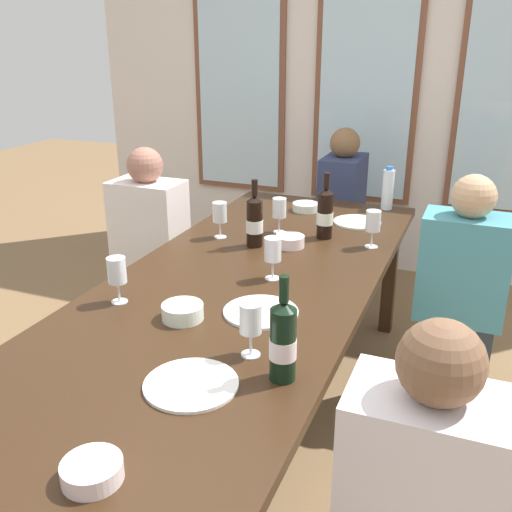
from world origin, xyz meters
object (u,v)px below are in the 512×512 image
Objects in this scene: wine_glass_4 at (251,321)px; seated_person_4 at (341,217)px; white_plate_2 at (261,312)px; tasting_bowl_2 at (290,241)px; tasting_bowl_1 at (92,471)px; wine_glass_3 at (373,223)px; tasting_bowl_0 at (183,312)px; wine_glass_1 at (273,250)px; white_plate_0 at (191,384)px; seated_person_3 at (459,301)px; wine_bottle_0 at (325,213)px; wine_bottle_1 at (255,221)px; dining_table at (227,309)px; wine_glass_0 at (117,271)px; tasting_bowl_3 at (306,207)px; wine_bottle_2 at (283,341)px; wine_glass_2 at (220,213)px; white_plate_1 at (357,222)px; wine_glass_5 at (279,210)px; seated_person_2 at (151,253)px; water_bottle at (388,189)px.

wine_glass_4 is 2.20m from seated_person_4.
tasting_bowl_2 is (-0.12, 0.68, 0.02)m from white_plate_2.
wine_glass_3 is at bearing 81.01° from tasting_bowl_1.
wine_glass_1 is at bearing 69.59° from tasting_bowl_0.
white_plate_0 is at bearing -58.15° from tasting_bowl_0.
seated_person_3 is (0.56, 1.11, -0.33)m from wine_glass_4.
wine_bottle_1 is (-0.27, -0.23, -0.00)m from wine_bottle_0.
dining_table is 16.55× the size of wine_glass_3.
wine_bottle_0 is 1.09m from wine_glass_0.
tasting_bowl_2 is 0.59m from tasting_bowl_3.
wine_glass_3 is (0.02, 1.18, -0.00)m from wine_bottle_2.
white_plate_2 is 1.94× the size of tasting_bowl_1.
dining_table is 0.62m from wine_bottle_2.
seated_person_3 reaches higher than tasting_bowl_3.
wine_glass_0 is 1.53m from seated_person_3.
wine_bottle_1 is 0.28× the size of seated_person_3.
wine_glass_2 reaches higher than tasting_bowl_2.
tasting_bowl_0 is 1.33m from seated_person_3.
white_plate_1 is 1.41× the size of wine_glass_5.
wine_bottle_0 is 0.29× the size of seated_person_4.
white_plate_1 is at bearing 79.81° from wine_glass_1.
tasting_bowl_1 is 2.16m from tasting_bowl_3.
tasting_bowl_2 is at bearing 92.87° from tasting_bowl_1.
wine_glass_3 and wine_glass_5 have the same top height.
wine_glass_2 is (-0.56, -0.47, 0.12)m from white_plate_1.
wine_bottle_2 reaches higher than wine_glass_5.
wine_bottle_1 is (-0.10, 0.54, 0.18)m from dining_table.
white_plate_2 is 0.54m from wine_glass_0.
wine_glass_4 is (-0.15, -1.09, 0.00)m from wine_glass_3.
seated_person_2 is (-0.75, 0.99, -0.24)m from tasting_bowl_0.
tasting_bowl_1 is at bearing -101.06° from wine_glass_4.
white_plate_2 is 2.00× the size of tasting_bowl_2.
wine_bottle_0 is 1.83× the size of wine_glass_0.
tasting_bowl_0 is 0.60× the size of water_bottle.
seated_person_4 reaches higher than dining_table.
wine_glass_3 is (0.23, 0.82, 0.11)m from white_plate_2.
wine_bottle_0 is 0.73m from seated_person_3.
wine_glass_1 is 0.59m from wine_glass_4.
seated_person_2 is at bearing 118.35° from tasting_bowl_1.
wine_glass_5 is 0.16× the size of seated_person_2.
white_plate_2 is at bearing -40.74° from seated_person_2.
wine_glass_3 is (0.46, -0.44, 0.10)m from tasting_bowl_3.
tasting_bowl_1 is 0.57× the size of water_bottle.
wine_glass_0 is 1.00× the size of wine_glass_4.
wine_bottle_1 is 1.80× the size of wine_glass_2.
tasting_bowl_0 is 1.40m from tasting_bowl_3.
white_plate_0 is 0.85× the size of wine_bottle_1.
white_plate_1 is 0.87m from wine_glass_1.
wine_bottle_0 is 0.56m from wine_glass_1.
wine_glass_5 is at bearing 0.30° from seated_person_2.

